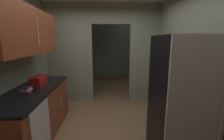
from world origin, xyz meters
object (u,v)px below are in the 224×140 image
(book_stack, at_px, (26,90))
(refrigerator, at_px, (181,99))
(dishwasher, at_px, (41,133))
(boombox, at_px, (39,81))

(book_stack, bearing_deg, refrigerator, -8.34)
(dishwasher, bearing_deg, book_stack, 133.27)
(boombox, bearing_deg, refrigerator, -17.71)
(dishwasher, distance_m, book_stack, 0.72)
(dishwasher, xyz_separation_m, book_stack, (-0.33, 0.35, 0.53))
(dishwasher, relative_size, book_stack, 5.08)
(refrigerator, relative_size, boombox, 4.86)
(dishwasher, bearing_deg, refrigerator, 0.41)
(refrigerator, relative_size, book_stack, 10.73)
(boombox, bearing_deg, book_stack, -93.99)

